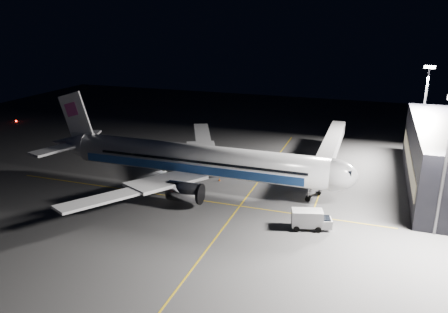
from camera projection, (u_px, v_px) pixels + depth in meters
name	position (u px, v px, depth m)	size (l,w,h in m)	color
ground	(199.00, 186.00, 82.24)	(200.00, 200.00, 0.00)	#4C4C4F
guide_line_main	(250.00, 193.00, 79.10)	(0.25, 80.00, 0.01)	gold
guide_line_cross	(186.00, 198.00, 76.85)	(70.00, 0.25, 0.01)	gold
guide_line_side	(324.00, 182.00, 84.31)	(0.25, 40.00, 0.01)	gold
airliner	(193.00, 160.00, 80.98)	(61.48, 54.22, 16.64)	silver
jet_bridge	(330.00, 148.00, 90.13)	(3.60, 34.40, 6.30)	#B2B2B7
floodlight_mast_north	(424.00, 104.00, 94.59)	(2.40, 0.68, 20.70)	#59595E
floodlight_mast_south	(447.00, 154.00, 60.47)	(2.40, 0.67, 20.70)	#59595E
service_truck	(311.00, 219.00, 65.36)	(6.31, 3.83, 3.02)	silver
baggage_tug	(168.00, 163.00, 92.75)	(2.26, 1.87, 1.55)	black
safety_cone_a	(219.00, 179.00, 84.88)	(0.41, 0.41, 0.61)	#DB5609
safety_cone_b	(237.00, 169.00, 90.11)	(0.46, 0.46, 0.69)	#DB5609
safety_cone_c	(198.00, 161.00, 95.46)	(0.39, 0.39, 0.59)	#DB5609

